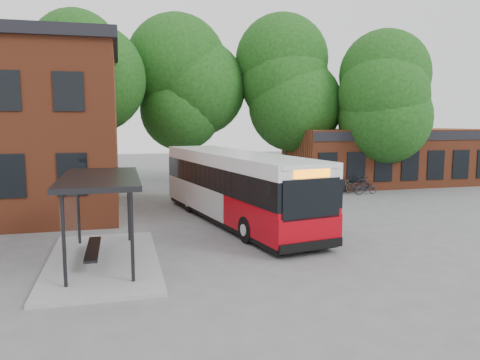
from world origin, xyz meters
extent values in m
plane|color=#5C5C5E|center=(0.00, 0.00, 0.00)|extent=(100.00, 100.00, 0.00)
imported|color=black|center=(7.56, 9.10, 0.55)|extent=(1.89, 0.89, 1.10)
imported|color=black|center=(9.04, 10.27, 0.40)|extent=(1.54, 0.56, 0.81)
imported|color=black|center=(9.52, 10.62, 0.51)|extent=(1.76, 0.91, 1.02)
imported|color=black|center=(9.99, 10.85, 0.49)|extent=(1.99, 1.34, 0.99)
imported|color=#3C3833|center=(9.86, 10.39, 0.49)|extent=(1.71, 0.88, 0.99)
imported|color=#2B2B34|center=(11.03, 9.66, 0.43)|extent=(1.72, 0.87, 0.86)
imported|color=#26262A|center=(11.26, 10.67, 0.51)|extent=(1.76, 1.01, 1.02)
camera|label=1|loc=(-3.85, -16.45, 4.64)|focal=35.00mm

